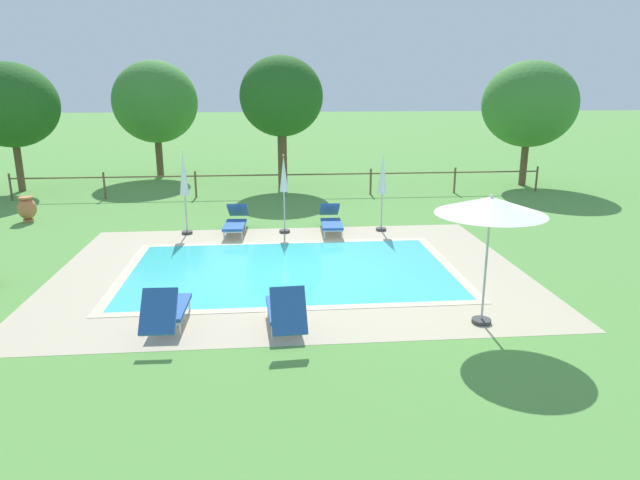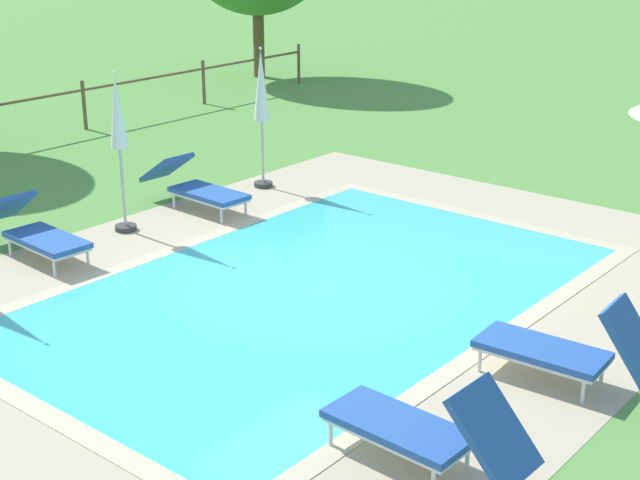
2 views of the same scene
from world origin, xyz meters
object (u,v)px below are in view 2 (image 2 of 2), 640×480
sun_lounger_north_end (567,349)px  patio_umbrella_closed_row_mid_west (118,126)px  sun_lounger_north_mid (196,186)px  sun_lounger_south_mid (425,429)px  patio_umbrella_closed_row_west (261,96)px  sun_lounger_north_near_steps (35,231)px

sun_lounger_north_end → patio_umbrella_closed_row_mid_west: patio_umbrella_closed_row_mid_west is taller
sun_lounger_north_mid → sun_lounger_north_end: bearing=-102.9°
sun_lounger_south_mid → sun_lounger_north_mid: bearing=61.0°
sun_lounger_north_end → sun_lounger_south_mid: 2.16m
sun_lounger_north_mid → sun_lounger_north_end: size_ratio=1.10×
sun_lounger_south_mid → patio_umbrella_closed_row_west: bearing=52.0°
patio_umbrella_closed_row_west → sun_lounger_north_mid: bearing=-179.6°
sun_lounger_north_near_steps → patio_umbrella_closed_row_west: 4.59m
sun_lounger_north_end → patio_umbrella_closed_row_mid_west: (0.21, 7.10, 1.18)m
sun_lounger_north_near_steps → sun_lounger_north_mid: sun_lounger_north_near_steps is taller
sun_lounger_south_mid → patio_umbrella_closed_row_mid_west: size_ratio=0.81×
sun_lounger_north_near_steps → sun_lounger_south_mid: 6.98m
sun_lounger_north_mid → patio_umbrella_closed_row_west: size_ratio=0.86×
patio_umbrella_closed_row_mid_west → sun_lounger_north_mid: bearing=-1.6°
patio_umbrella_closed_row_west → patio_umbrella_closed_row_mid_west: 2.96m
sun_lounger_north_near_steps → patio_umbrella_closed_row_west: patio_umbrella_closed_row_west is taller
sun_lounger_north_mid → sun_lounger_south_mid: sun_lounger_south_mid is taller
sun_lounger_north_near_steps → sun_lounger_north_mid: size_ratio=1.00×
patio_umbrella_closed_row_west → patio_umbrella_closed_row_mid_west: patio_umbrella_closed_row_west is taller
sun_lounger_north_near_steps → sun_lounger_south_mid: (-0.89, -6.93, 0.02)m
patio_umbrella_closed_row_west → sun_lounger_south_mid: bearing=-128.0°
sun_lounger_north_end → sun_lounger_north_near_steps: bearing=99.9°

